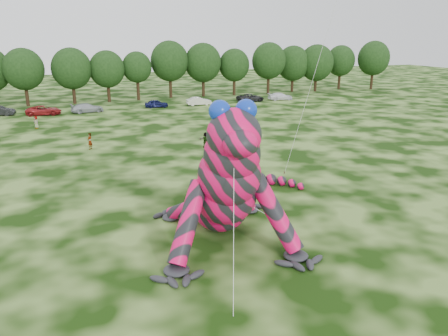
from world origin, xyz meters
TOP-DOWN VIEW (x-y plane):
  - ground at (0.00, 0.00)m, footprint 240.00×240.00m
  - inflatable_gecko at (-3.50, 0.64)m, footprint 16.08×18.45m
  - tree_6 at (-17.56, 56.68)m, footprint 6.52×5.86m
  - tree_7 at (-10.08, 56.80)m, footprint 6.68×6.01m
  - tree_8 at (-4.22, 56.99)m, footprint 6.14×5.53m
  - tree_9 at (1.06, 57.35)m, footprint 5.27×4.74m
  - tree_10 at (7.40, 58.58)m, footprint 7.09×6.38m
  - tree_11 at (13.79, 58.20)m, footprint 7.01×6.31m
  - tree_12 at (20.01, 57.74)m, footprint 5.99×5.39m
  - tree_13 at (27.13, 57.13)m, footprint 6.83×6.15m
  - tree_14 at (33.46, 58.72)m, footprint 6.82×6.14m
  - tree_15 at (38.47, 57.77)m, footprint 7.17×6.45m
  - tree_16 at (45.45, 59.37)m, footprint 6.26×5.63m
  - tree_17 at (51.95, 56.66)m, footprint 6.98×6.28m
  - car_2 at (-14.81, 46.55)m, footprint 5.22×2.78m
  - car_3 at (-8.57, 46.72)m, footprint 5.06×2.66m
  - car_4 at (2.40, 47.76)m, footprint 3.89×1.78m
  - car_5 at (9.68, 47.68)m, footprint 4.23×1.55m
  - car_6 at (19.59, 48.66)m, footprint 5.11×2.56m
  - car_7 at (25.52, 48.52)m, footprint 4.68×2.22m
  - spectator_4 at (-15.42, 36.60)m, footprint 0.81×0.91m
  - spectator_0 at (-9.67, 23.01)m, footprint 0.70×0.76m
  - spectator_5 at (1.91, 19.67)m, footprint 1.60×0.96m
  - spectator_2 at (8.58, 32.05)m, footprint 1.16×0.68m

SIDE VIEW (x-z plane):
  - ground at x=0.00m, z-range 0.00..0.00m
  - car_4 at x=2.40m, z-range 0.00..1.29m
  - car_7 at x=25.52m, z-range 0.00..1.32m
  - car_5 at x=9.68m, z-range 0.00..1.38m
  - car_6 at x=19.59m, z-range 0.00..1.39m
  - car_2 at x=-14.81m, z-range 0.00..1.40m
  - car_3 at x=-8.57m, z-range 0.00..1.40m
  - spectator_4 at x=-15.42m, z-range 0.00..1.56m
  - spectator_5 at x=1.91m, z-range 0.00..1.65m
  - spectator_0 at x=-9.67m, z-range 0.00..1.74m
  - spectator_2 at x=8.58m, z-range 0.00..1.76m
  - inflatable_gecko at x=-3.50m, z-range 0.00..8.48m
  - tree_9 at x=1.06m, z-range 0.00..8.68m
  - tree_8 at x=-4.22m, z-range 0.00..8.94m
  - tree_12 at x=20.01m, z-range 0.00..8.97m
  - tree_16 at x=45.45m, z-range 0.00..9.37m
  - tree_14 at x=33.46m, z-range 0.00..9.40m
  - tree_7 at x=-10.08m, z-range 0.00..9.48m
  - tree_6 at x=-17.56m, z-range 0.00..9.49m
  - tree_15 at x=38.47m, z-range 0.00..9.63m
  - tree_11 at x=13.79m, z-range 0.00..10.07m
  - tree_13 at x=27.13m, z-range 0.00..10.13m
  - tree_17 at x=51.95m, z-range 0.00..10.30m
  - tree_10 at x=7.40m, z-range 0.00..10.50m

